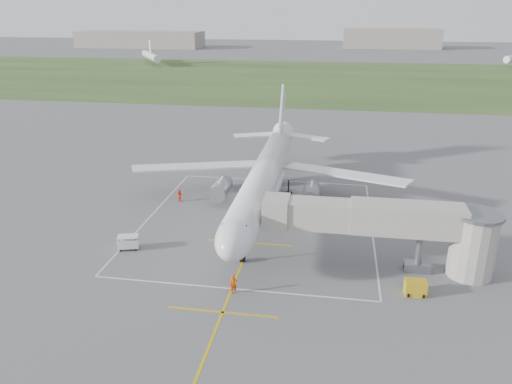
% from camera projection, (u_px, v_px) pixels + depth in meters
% --- Properties ---
extents(ground, '(700.00, 700.00, 0.00)m').
position_uv_depth(ground, '(263.00, 210.00, 66.36)').
color(ground, '#59585B').
rests_on(ground, ground).
extents(grass_strip, '(700.00, 120.00, 0.02)m').
position_uv_depth(grass_strip, '(315.00, 78.00, 186.48)').
color(grass_strip, '#2D4A20').
rests_on(grass_strip, ground).
extents(apron_markings, '(28.20, 60.00, 0.01)m').
position_uv_depth(apron_markings, '(256.00, 228.00, 60.98)').
color(apron_markings, gold).
rests_on(apron_markings, ground).
extents(airliner, '(38.93, 46.75, 13.52)m').
position_uv_depth(airliner, '(264.00, 177.00, 65.52)').
color(airliner, silver).
rests_on(airliner, ground).
extents(jet_bridge, '(23.40, 5.00, 7.20)m').
position_uv_depth(jet_bridge, '(398.00, 227.00, 49.83)').
color(jet_bridge, gray).
rests_on(jet_bridge, ground).
extents(gpu_unit, '(2.02, 1.47, 1.48)m').
position_uv_depth(gpu_unit, '(415.00, 288.00, 46.67)').
color(gpu_unit, '#BB9917').
rests_on(gpu_unit, ground).
extents(baggage_cart, '(2.54, 1.90, 1.58)m').
position_uv_depth(baggage_cart, '(128.00, 242.00, 55.43)').
color(baggage_cart, silver).
rests_on(baggage_cart, ground).
extents(ramp_worker_nose, '(0.82, 0.69, 1.90)m').
position_uv_depth(ramp_worker_nose, '(233.00, 284.00, 46.82)').
color(ramp_worker_nose, '#D94406').
rests_on(ramp_worker_nose, ground).
extents(ramp_worker_wing, '(0.95, 0.84, 1.61)m').
position_uv_depth(ramp_worker_wing, '(180.00, 195.00, 69.14)').
color(ramp_worker_wing, '#FE3408').
rests_on(ramp_worker_wing, ground).
extents(distant_hangars, '(345.00, 49.00, 12.00)m').
position_uv_depth(distant_hangars, '(301.00, 40.00, 312.06)').
color(distant_hangars, gray).
rests_on(distant_hangars, ground).
extents(distant_aircraft, '(192.84, 47.21, 8.85)m').
position_uv_depth(distant_aircraft, '(336.00, 57.00, 227.92)').
color(distant_aircraft, silver).
rests_on(distant_aircraft, ground).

